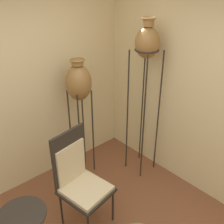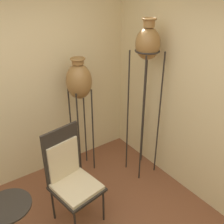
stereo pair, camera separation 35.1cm
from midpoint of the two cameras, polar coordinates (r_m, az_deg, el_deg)
wall_back at (r=3.37m, az=-25.94°, el=3.35°), size 7.54×0.06×2.70m
wall_right at (r=3.10m, az=20.25°, el=2.47°), size 0.06×7.54×2.70m
vase_stand_tall at (r=3.24m, az=4.47°, el=13.74°), size 0.32×0.32×2.15m
vase_stand_medium at (r=3.36m, az=-10.26°, el=5.93°), size 0.33×0.33×1.68m
chair at (r=2.99m, az=-10.68°, el=-13.87°), size 0.55×0.57×1.16m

